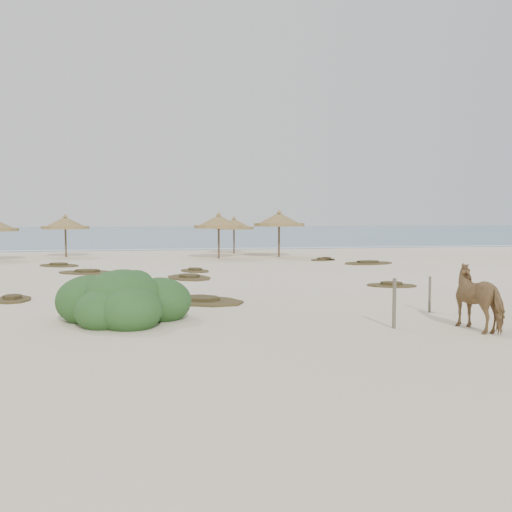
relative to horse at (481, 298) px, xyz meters
name	(u,v)px	position (x,y,z in m)	size (l,w,h in m)	color
ground	(227,295)	(-4.84, 6.68, -0.73)	(160.00, 160.00, 0.00)	beige
ocean	(164,232)	(-4.84, 81.68, -0.72)	(200.00, 100.00, 0.01)	#2B5C82
foam_line	(181,249)	(-4.84, 32.68, -0.72)	(70.00, 0.60, 0.01)	white
palapa_2	(65,224)	(-12.41, 25.63, 1.37)	(2.94, 2.94, 2.70)	brown
palapa_3	(234,225)	(-1.57, 27.01, 1.26)	(3.02, 3.02, 2.56)	brown
palapa_4	(219,222)	(-3.15, 22.69, 1.45)	(3.72, 3.72, 2.81)	brown
palapa_5	(279,220)	(0.68, 23.10, 1.58)	(3.98, 3.98, 2.97)	brown
horse	(481,298)	(0.00, 0.00, 0.00)	(0.79, 1.72, 1.46)	#9B7546
fence_post_near	(394,303)	(-1.86, 0.51, -0.15)	(0.09, 0.09, 1.15)	brown
fence_post_far	(430,294)	(-0.01, 2.37, -0.25)	(0.07, 0.07, 0.96)	brown
bush	(124,302)	(-7.95, 2.49, -0.24)	(3.29, 2.90, 1.48)	#325C27
scrub_1	(87,272)	(-10.06, 14.92, -0.68)	(3.12, 2.60, 0.16)	brown
scrub_2	(114,278)	(-8.74, 12.28, -0.68)	(2.26, 1.89, 0.16)	brown
scrub_3	(189,277)	(-5.71, 11.90, -0.68)	(2.32, 2.90, 0.16)	brown
scrub_4	(391,285)	(1.37, 7.87, -0.68)	(2.10, 1.75, 0.16)	brown
scrub_5	(368,263)	(4.29, 17.39, -0.68)	(3.36, 2.70, 0.16)	brown
scrub_6	(59,265)	(-11.86, 18.98, -0.68)	(2.82, 2.77, 0.16)	brown
scrub_7	(323,259)	(2.60, 20.08, -0.68)	(2.11, 2.00, 0.16)	brown
scrub_9	(201,300)	(-5.82, 5.34, -0.68)	(3.32, 3.19, 0.16)	brown
scrub_10	(326,259)	(2.90, 20.34, -0.68)	(1.04, 1.53, 0.16)	brown
scrub_11	(13,299)	(-11.41, 6.71, -0.68)	(1.31, 1.80, 0.16)	brown
scrub_12	(479,298)	(2.59, 4.22, -0.68)	(1.55, 1.26, 0.16)	brown
scrub_13	(195,270)	(-5.23, 14.78, -0.68)	(1.76, 2.11, 0.16)	brown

